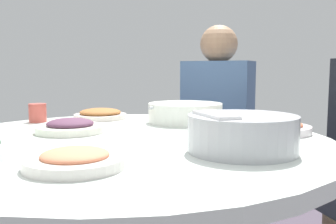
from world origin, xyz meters
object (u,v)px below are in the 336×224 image
at_px(dish_shrimp, 75,160).
at_px(diner_left, 218,112).
at_px(rice_bowl, 242,133).
at_px(soup_bowl, 185,113).
at_px(tea_cup_side, 38,113).
at_px(dish_stirfry, 100,114).
at_px(stool_for_diner_left, 216,212).
at_px(dish_tofu_braise, 274,127).
at_px(round_dining_table, 126,181).
at_px(dish_eggplant, 70,127).

height_order(dish_shrimp, diner_left, diner_left).
relative_size(rice_bowl, dish_shrimp, 1.27).
height_order(soup_bowl, tea_cup_side, soup_bowl).
bearing_deg(dish_stirfry, soup_bowl, 26.89).
xyz_separation_m(dish_shrimp, stool_for_diner_left, (-0.50, 1.15, -0.57)).
bearing_deg(dish_tofu_braise, round_dining_table, -122.92).
bearing_deg(round_dining_table, stool_for_diner_left, 110.04).
relative_size(dish_shrimp, diner_left, 0.28).
bearing_deg(dish_tofu_braise, dish_shrimp, -96.24).
bearing_deg(rice_bowl, dish_shrimp, -113.66).
bearing_deg(soup_bowl, stool_for_diner_left, 113.40).
relative_size(round_dining_table, soup_bowl, 4.00).
xyz_separation_m(dish_stirfry, tea_cup_side, (-0.09, -0.23, 0.02)).
xyz_separation_m(dish_eggplant, tea_cup_side, (-0.31, 0.04, 0.02)).
bearing_deg(soup_bowl, dish_tofu_braise, 3.39).
xyz_separation_m(rice_bowl, soup_bowl, (-0.45, 0.29, -0.01)).
relative_size(round_dining_table, diner_left, 1.60).
height_order(dish_stirfry, stool_for_diner_left, dish_stirfry).
bearing_deg(dish_shrimp, dish_stirfry, 140.89).
relative_size(rice_bowl, diner_left, 0.36).
bearing_deg(stool_for_diner_left, dish_tofu_braise, -38.85).
distance_m(rice_bowl, dish_shrimp, 0.41).
xyz_separation_m(round_dining_table, dish_eggplant, (-0.21, -0.06, 0.15)).
relative_size(dish_eggplant, tea_cup_side, 3.10).
height_order(dish_shrimp, stool_for_diner_left, dish_shrimp).
distance_m(rice_bowl, dish_eggplant, 0.58).
relative_size(rice_bowl, stool_for_diner_left, 0.62).
bearing_deg(dish_tofu_braise, soup_bowl, -176.61).
height_order(dish_eggplant, tea_cup_side, tea_cup_side).
bearing_deg(stool_for_diner_left, tea_cup_side, -103.25).
bearing_deg(dish_tofu_braise, diner_left, 141.15).
xyz_separation_m(round_dining_table, dish_shrimp, (0.18, -0.29, 0.15)).
bearing_deg(dish_eggplant, tea_cup_side, 172.16).
distance_m(rice_bowl, stool_for_diner_left, 1.19).
bearing_deg(tea_cup_side, diner_left, 76.75).
xyz_separation_m(dish_shrimp, diner_left, (-0.50, 1.15, -0.03)).
distance_m(dish_eggplant, dish_tofu_braise, 0.66).
height_order(round_dining_table, dish_eggplant, dish_eggplant).
height_order(dish_eggplant, dish_tofu_braise, dish_eggplant).
xyz_separation_m(round_dining_table, tea_cup_side, (-0.52, -0.01, 0.17)).
relative_size(soup_bowl, diner_left, 0.40).
height_order(dish_eggplant, dish_shrimp, dish_eggplant).
xyz_separation_m(dish_tofu_braise, tea_cup_side, (-0.78, -0.41, 0.02)).
height_order(dish_tofu_braise, diner_left, diner_left).
distance_m(dish_stirfry, stool_for_diner_left, 0.87).
relative_size(tea_cup_side, stool_for_diner_left, 0.16).
distance_m(round_dining_table, dish_shrimp, 0.37).
height_order(round_dining_table, tea_cup_side, tea_cup_side).
bearing_deg(soup_bowl, tea_cup_side, -136.65).
bearing_deg(dish_eggplant, diner_left, 96.24).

